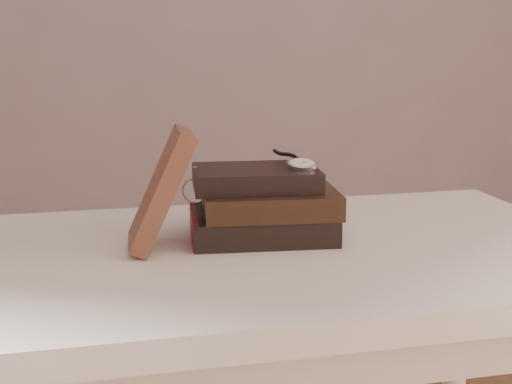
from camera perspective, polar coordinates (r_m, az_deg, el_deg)
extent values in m
cube|color=silver|center=(1.10, 2.10, -5.33)|extent=(1.00, 0.60, 0.04)
cube|color=white|center=(1.12, 2.07, -8.25)|extent=(0.88, 0.49, 0.08)
cylinder|color=white|center=(1.62, 15.56, -14.06)|extent=(0.05, 0.05, 0.71)
cube|color=black|center=(1.13, 0.49, -2.66)|extent=(0.24, 0.18, 0.04)
cube|color=beige|center=(1.13, 0.63, -2.65)|extent=(0.23, 0.16, 0.03)
cube|color=gold|center=(1.14, -5.07, -2.53)|extent=(0.01, 0.01, 0.04)
cube|color=maroon|center=(1.12, -4.97, -2.83)|extent=(0.02, 0.14, 0.04)
cube|color=black|center=(1.11, 1.12, -0.78)|extent=(0.22, 0.16, 0.04)
cube|color=beige|center=(1.11, 1.26, -0.77)|extent=(0.22, 0.15, 0.03)
cube|color=gold|center=(1.13, -4.17, -0.67)|extent=(0.01, 0.01, 0.04)
cube|color=black|center=(1.12, -0.03, 1.12)|extent=(0.21, 0.15, 0.03)
cube|color=beige|center=(1.12, 0.11, 1.12)|extent=(0.20, 0.14, 0.03)
cube|color=gold|center=(1.13, -4.92, 1.20)|extent=(0.01, 0.01, 0.03)
cube|color=#4A271C|center=(1.07, -7.59, 0.22)|extent=(0.11, 0.12, 0.18)
cylinder|color=silver|center=(1.10, 3.71, 2.13)|extent=(0.05, 0.05, 0.02)
cylinder|color=white|center=(1.10, 3.71, 2.34)|extent=(0.04, 0.04, 0.01)
torus|color=silver|center=(1.10, 3.71, 2.32)|extent=(0.05, 0.05, 0.01)
cylinder|color=silver|center=(1.13, 3.45, 2.37)|extent=(0.01, 0.01, 0.01)
cube|color=black|center=(1.11, 3.65, 2.44)|extent=(0.00, 0.01, 0.00)
cube|color=black|center=(1.10, 3.95, 2.39)|extent=(0.01, 0.00, 0.00)
sphere|color=black|center=(1.14, 3.34, 2.70)|extent=(0.01, 0.01, 0.01)
sphere|color=black|center=(1.14, 3.14, 2.82)|extent=(0.01, 0.01, 0.01)
sphere|color=black|center=(1.15, 2.96, 2.92)|extent=(0.01, 0.01, 0.01)
sphere|color=black|center=(1.16, 2.77, 2.99)|extent=(0.01, 0.01, 0.01)
sphere|color=black|center=(1.17, 2.58, 3.03)|extent=(0.01, 0.01, 0.01)
sphere|color=black|center=(1.18, 2.40, 3.04)|extent=(0.01, 0.01, 0.01)
sphere|color=black|center=(1.18, 2.22, 3.05)|extent=(0.01, 0.01, 0.01)
sphere|color=black|center=(1.19, 2.04, 3.07)|extent=(0.01, 0.01, 0.01)
sphere|color=black|center=(1.20, 1.86, 3.12)|extent=(0.01, 0.01, 0.01)
sphere|color=black|center=(1.21, 1.69, 3.21)|extent=(0.01, 0.01, 0.01)
sphere|color=black|center=(1.21, 1.52, 3.31)|extent=(0.01, 0.01, 0.01)
torus|color=silver|center=(1.18, -4.93, 0.10)|extent=(0.05, 0.02, 0.04)
torus|color=silver|center=(1.18, -2.59, 0.17)|extent=(0.05, 0.02, 0.04)
cylinder|color=silver|center=(1.18, -3.76, 0.27)|extent=(0.01, 0.00, 0.00)
cylinder|color=silver|center=(1.23, -5.97, 0.32)|extent=(0.01, 0.10, 0.02)
cylinder|color=silver|center=(1.23, -1.84, 0.43)|extent=(0.01, 0.10, 0.02)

